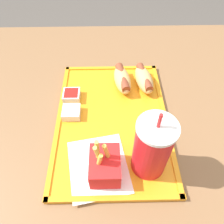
{
  "coord_description": "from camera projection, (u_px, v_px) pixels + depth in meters",
  "views": [
    {
      "loc": [
        0.35,
        -0.01,
        1.21
      ],
      "look_at": [
        -0.03,
        -0.0,
        0.75
      ],
      "focal_mm": 35.0,
      "sensor_mm": 36.0,
      "label": 1
    }
  ],
  "objects": [
    {
      "name": "fries_carton",
      "position": [
        105.0,
        165.0,
        0.49
      ],
      "size": [
        0.09,
        0.07,
        0.12
      ],
      "color": "red",
      "rests_on": "food_tray"
    },
    {
      "name": "dining_table",
      "position": [
        113.0,
        179.0,
        0.88
      ],
      "size": [
        1.08,
        1.06,
        0.71
      ],
      "color": "brown",
      "rests_on": "ground_plane"
    },
    {
      "name": "food_tray",
      "position": [
        112.0,
        120.0,
        0.62
      ],
      "size": [
        0.45,
        0.31,
        0.01
      ],
      "color": "orange",
      "rests_on": "dining_table"
    },
    {
      "name": "sauce_cup_ketchup",
      "position": [
        72.0,
        95.0,
        0.65
      ],
      "size": [
        0.05,
        0.05,
        0.02
      ],
      "color": "silver",
      "rests_on": "food_tray"
    },
    {
      "name": "hot_dog_far",
      "position": [
        144.0,
        79.0,
        0.68
      ],
      "size": [
        0.13,
        0.07,
        0.05
      ],
      "color": "tan",
      "rests_on": "food_tray"
    },
    {
      "name": "sauce_cup_mayo",
      "position": [
        71.0,
        112.0,
        0.61
      ],
      "size": [
        0.05,
        0.05,
        0.02
      ],
      "color": "silver",
      "rests_on": "food_tray"
    },
    {
      "name": "paper_napkin",
      "position": [
        98.0,
        166.0,
        0.52
      ],
      "size": [
        0.18,
        0.16,
        0.0
      ],
      "color": "white",
      "rests_on": "food_tray"
    },
    {
      "name": "soda_cup",
      "position": [
        152.0,
        148.0,
        0.46
      ],
      "size": [
        0.08,
        0.08,
        0.19
      ],
      "color": "red",
      "rests_on": "food_tray"
    },
    {
      "name": "hot_dog_near",
      "position": [
        122.0,
        79.0,
        0.68
      ],
      "size": [
        0.13,
        0.07,
        0.05
      ],
      "color": "tan",
      "rests_on": "food_tray"
    },
    {
      "name": "ground_plane",
      "position": [
        112.0,
        205.0,
        1.15
      ],
      "size": [
        8.0,
        8.0,
        0.0
      ],
      "primitive_type": "plane",
      "color": "#4C4742"
    }
  ]
}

